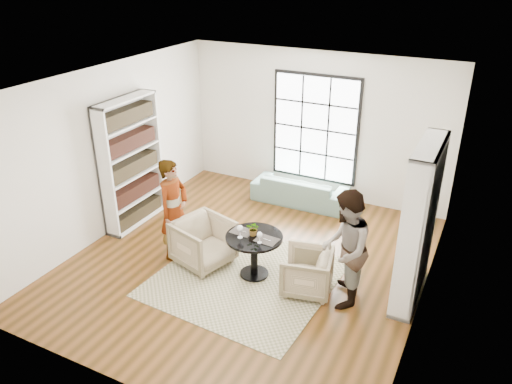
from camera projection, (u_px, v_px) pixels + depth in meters
The scene contains 16 objects.
ground at pixel (248, 261), 8.33m from camera, with size 6.00×6.00×0.00m, color brown.
room_shell at pixel (263, 181), 8.23m from camera, with size 6.00×6.01×6.00m.
rug at pixel (246, 278), 7.90m from camera, with size 2.61×2.61×0.01m, color tan.
pedestal_table at pixel (254, 247), 7.76m from camera, with size 0.89×0.89×0.71m.
sofa at pixel (300, 190), 10.22m from camera, with size 1.92×0.75×0.56m, color #779F9C.
armchair_left at pixel (204, 242), 8.14m from camera, with size 0.83×0.85×0.78m, color #BCB886.
armchair_right at pixel (307, 272), 7.47m from camera, with size 0.72×0.74×0.67m, color #B9B684.
person_left at pixel (174, 209), 8.15m from camera, with size 0.63×0.41×1.73m, color gray.
person_right at pixel (345, 249), 7.01m from camera, with size 0.86×0.67×1.77m, color gray.
placemat_left at pixel (242, 231), 7.80m from camera, with size 0.34×0.26×0.01m, color black.
placemat_right at pixel (267, 240), 7.56m from camera, with size 0.34×0.26×0.01m, color black.
cutlery_left at pixel (242, 231), 7.80m from camera, with size 0.14×0.22×0.01m, color silver, non-canonical shape.
cutlery_right at pixel (267, 240), 7.56m from camera, with size 0.14×0.22×0.01m, color silver, non-canonical shape.
wine_glass_left at pixel (240, 229), 7.57m from camera, with size 0.10×0.10×0.21m.
wine_glass_right at pixel (260, 235), 7.44m from camera, with size 0.08×0.08×0.19m.
flower_centerpiece at pixel (254, 229), 7.65m from camera, with size 0.21×0.18×0.23m, color gray.
Camera 1 is at (3.26, -6.22, 4.63)m, focal length 35.00 mm.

